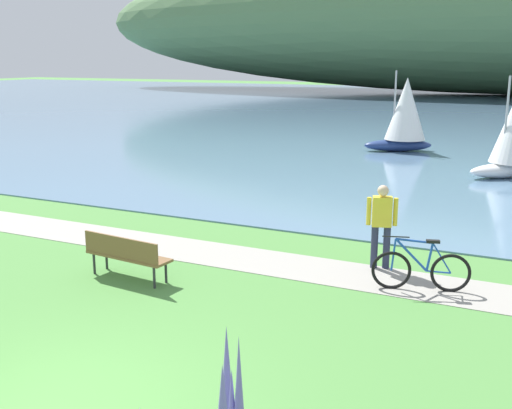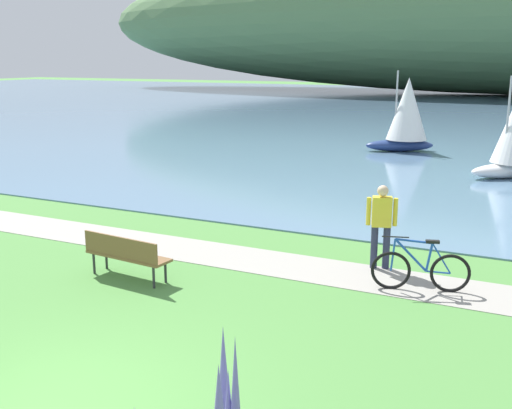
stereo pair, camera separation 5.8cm
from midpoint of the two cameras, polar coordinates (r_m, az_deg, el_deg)
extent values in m
cube|color=#5B7F9E|center=(53.78, 20.84, 8.09)|extent=(180.00, 80.00, 0.04)
cube|color=#A39E93|center=(12.88, 1.35, -5.36)|extent=(60.00, 1.50, 0.01)
cube|color=brown|center=(12.12, -11.54, -4.64)|extent=(1.84, 0.65, 0.05)
cube|color=brown|center=(11.91, -12.28, -3.87)|extent=(1.80, 0.21, 0.40)
cylinder|color=#2D2D33|center=(12.81, -13.50, -4.81)|extent=(0.05, 0.05, 0.45)
cylinder|color=#2D2D33|center=(11.82, -8.20, -6.11)|extent=(0.05, 0.05, 0.45)
cylinder|color=#2D2D33|center=(12.59, -14.58, -5.19)|extent=(0.05, 0.05, 0.45)
cylinder|color=#2D2D33|center=(11.58, -9.27, -6.57)|extent=(0.05, 0.05, 0.45)
torus|color=black|center=(11.61, 12.46, -5.95)|extent=(0.70, 0.27, 0.72)
torus|color=black|center=(11.73, 17.60, -6.07)|extent=(0.70, 0.27, 0.72)
cylinder|color=#1E4CB2|center=(11.54, 14.21, -4.55)|extent=(0.59, 0.22, 0.61)
cylinder|color=#1E4CB2|center=(11.47, 14.48, -3.29)|extent=(0.64, 0.24, 0.09)
cylinder|color=#1E4CB2|center=(11.59, 15.82, -4.70)|extent=(0.13, 0.08, 0.54)
cylinder|color=#1E4CB2|center=(11.70, 16.57, -6.01)|extent=(0.42, 0.16, 0.05)
cylinder|color=#1E4CB2|center=(11.62, 16.86, -4.78)|extent=(0.36, 0.14, 0.56)
cylinder|color=#1E4CB2|center=(11.52, 12.65, -4.55)|extent=(0.09, 0.06, 0.60)
cube|color=black|center=(11.51, 16.11, -3.31)|extent=(0.26, 0.17, 0.05)
cylinder|color=black|center=(11.42, 12.87, -2.93)|extent=(0.47, 0.17, 0.02)
cylinder|color=#282D47|center=(12.65, 10.96, -3.89)|extent=(0.14, 0.14, 0.88)
cylinder|color=#282D47|center=(12.67, 12.04, -3.92)|extent=(0.14, 0.14, 0.88)
cube|color=yellow|center=(12.46, 11.66, -0.65)|extent=(0.43, 0.33, 0.60)
sphere|color=beige|center=(12.37, 11.75, 1.24)|extent=(0.22, 0.22, 0.22)
cylinder|color=yellow|center=(12.45, 10.46, -0.61)|extent=(0.09, 0.09, 0.56)
cylinder|color=yellow|center=(12.49, 12.85, -0.69)|extent=(0.09, 0.09, 0.56)
cone|color=#7A6BC6|center=(6.42, -2.75, -14.76)|extent=(0.14, 0.14, 0.91)
cone|color=#7A6BC6|center=(6.05, -3.15, -17.58)|extent=(0.14, 0.14, 0.74)
cone|color=#7A6BC6|center=(6.15, -1.63, -15.93)|extent=(0.11, 0.11, 0.94)
cone|color=#7A6BC6|center=(6.28, -2.29, -17.22)|extent=(0.09, 0.09, 0.58)
ellipsoid|color=white|center=(23.46, 22.32, 2.94)|extent=(2.78, 2.64, 0.52)
cylinder|color=#B2B2B2|center=(23.10, 22.25, 7.21)|extent=(0.07, 0.07, 2.99)
ellipsoid|color=navy|center=(28.71, 13.13, 5.33)|extent=(3.09, 2.15, 0.53)
cylinder|color=#B2B2B2|center=(28.47, 12.85, 8.90)|extent=(0.08, 0.08, 3.04)
cone|color=white|center=(28.61, 13.87, 8.56)|extent=(2.43, 2.43, 2.73)
camera|label=1|loc=(0.03, -89.88, 0.03)|focal=43.41mm
camera|label=2|loc=(0.03, 90.12, -0.03)|focal=43.41mm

